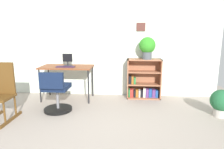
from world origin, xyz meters
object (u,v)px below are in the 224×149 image
object	(u,v)px
bookshelf_low	(143,81)
potted_plant_on_shelf	(147,47)
potted_plant_floor	(221,102)
office_chair	(56,94)
rocking_chair	(1,92)
monitor	(68,61)
keyboard	(66,67)
desk	(67,69)

from	to	relation	value
bookshelf_low	potted_plant_on_shelf	world-z (taller)	potted_plant_on_shelf
potted_plant_on_shelf	potted_plant_floor	distance (m)	1.77
office_chair	potted_plant_on_shelf	distance (m)	2.11
bookshelf_low	potted_plant_floor	distance (m)	1.62
rocking_chair	monitor	bearing A→B (deg)	54.93
keyboard	desk	bearing A→B (deg)	94.33
desk	potted_plant_on_shelf	size ratio (longest dim) A/B	2.33
monitor	potted_plant_on_shelf	size ratio (longest dim) A/B	0.56
keyboard	rocking_chair	xyz separation A→B (m)	(-0.82, -0.98, -0.27)
potted_plant_floor	desk	bearing A→B (deg)	165.94
monitor	potted_plant_floor	world-z (taller)	monitor
keyboard	bookshelf_low	size ratio (longest dim) A/B	0.44
bookshelf_low	rocking_chair	bearing A→B (deg)	-151.56
office_chair	potted_plant_floor	size ratio (longest dim) A/B	1.62
desk	monitor	bearing A→B (deg)	85.45
bookshelf_low	potted_plant_floor	size ratio (longest dim) A/B	1.82
monitor	potted_plant_floor	size ratio (longest dim) A/B	0.54
monitor	bookshelf_low	bearing A→B (deg)	5.94
desk	rocking_chair	xyz separation A→B (m)	(-0.81, -1.10, -0.20)
desk	keyboard	distance (m)	0.13
keyboard	office_chair	size ratio (longest dim) A/B	0.49
monitor	rocking_chair	world-z (taller)	monitor
keyboard	potted_plant_floor	distance (m)	3.03
bookshelf_low	desk	bearing A→B (deg)	-171.72
monitor	potted_plant_floor	xyz separation A→B (m)	(2.93, -0.81, -0.58)
potted_plant_floor	keyboard	bearing A→B (deg)	167.96
monitor	desk	bearing A→B (deg)	-94.55
desk	monitor	xyz separation A→B (m)	(0.01, 0.07, 0.17)
monitor	keyboard	xyz separation A→B (m)	(0.00, -0.18, -0.10)
potted_plant_on_shelf	monitor	bearing A→B (deg)	-176.00
monitor	office_chair	xyz separation A→B (m)	(-0.00, -0.80, -0.51)
office_chair	bookshelf_low	bearing A→B (deg)	30.55
office_chair	bookshelf_low	size ratio (longest dim) A/B	0.89
potted_plant_floor	potted_plant_on_shelf	bearing A→B (deg)	142.84
desk	potted_plant_floor	world-z (taller)	desk
desk	rocking_chair	world-z (taller)	rocking_chair
desk	potted_plant_on_shelf	xyz separation A→B (m)	(1.72, 0.19, 0.47)
keyboard	potted_plant_on_shelf	xyz separation A→B (m)	(1.71, 0.30, 0.41)
potted_plant_on_shelf	potted_plant_floor	xyz separation A→B (m)	(1.22, -0.92, -0.88)
desk	bookshelf_low	distance (m)	1.70
keyboard	potted_plant_floor	bearing A→B (deg)	-12.04
desk	keyboard	bearing A→B (deg)	-85.67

